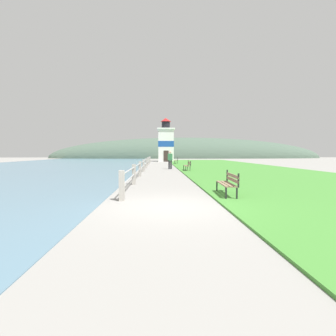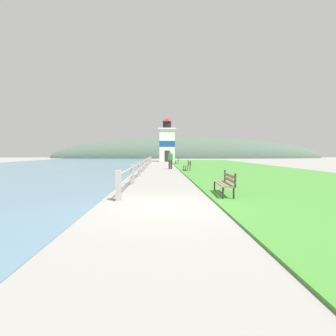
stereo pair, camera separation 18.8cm
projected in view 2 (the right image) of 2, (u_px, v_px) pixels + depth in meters
name	position (u px, v px, depth m)	size (l,w,h in m)	color
ground_plane	(165.00, 207.00, 8.01)	(160.00, 160.00, 0.00)	gray
grass_verge	(234.00, 168.00, 27.60)	(12.00, 58.21, 0.06)	#428433
water_strip	(24.00, 168.00, 26.94)	(24.00, 93.14, 0.01)	slate
seawall_railing	(145.00, 163.00, 24.88)	(0.18, 32.17, 1.05)	#A8A399
park_bench_near	(226.00, 182.00, 9.89)	(0.57, 1.91, 0.94)	#846B51
park_bench_midway	(188.00, 165.00, 23.40)	(0.49, 1.76, 0.94)	#846B51
park_bench_far	(177.00, 160.00, 37.91)	(0.61, 1.75, 0.94)	#846B51
lighthouse	(167.00, 143.00, 48.14)	(3.20, 3.20, 7.97)	white
person_strolling	(170.00, 159.00, 26.05)	(0.48, 0.32, 1.80)	#28282D
distant_hillside	(188.00, 158.00, 76.91)	(80.00, 16.00, 12.00)	#475B4C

